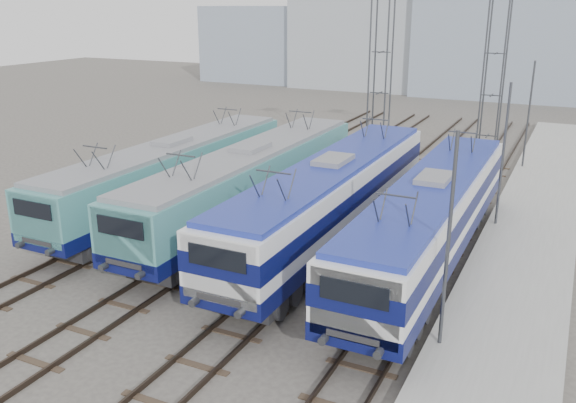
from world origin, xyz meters
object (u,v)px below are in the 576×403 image
at_px(locomotive_far_left, 171,171).
at_px(mast_rear, 528,117).
at_px(catenary_tower_east, 494,68).
at_px(locomotive_center_left, 249,180).
at_px(catenary_tower_west, 380,66).
at_px(mast_front, 448,247).
at_px(locomotive_far_right, 431,215).
at_px(locomotive_center_right, 331,195).
at_px(mast_mid, 503,159).

xyz_separation_m(locomotive_far_left, mast_rear, (15.35, 16.80, 1.27)).
bearing_deg(catenary_tower_east, locomotive_center_left, -120.69).
bearing_deg(catenary_tower_west, mast_front, -66.73).
relative_size(locomotive_far_right, mast_front, 2.60).
bearing_deg(locomotive_far_right, mast_rear, 84.12).
relative_size(locomotive_center_left, catenary_tower_west, 1.54).
distance_m(locomotive_center_right, mast_mid, 8.44).
bearing_deg(mast_front, catenary_tower_west, 113.27).
distance_m(locomotive_far_left, catenary_tower_west, 15.12).
relative_size(locomotive_center_right, catenary_tower_west, 1.57).
relative_size(locomotive_center_right, locomotive_far_right, 1.03).
height_order(locomotive_far_left, catenary_tower_east, catenary_tower_east).
bearing_deg(catenary_tower_east, mast_rear, 43.60).
distance_m(catenary_tower_west, mast_rear, 9.99).
bearing_deg(mast_front, mast_mid, 90.00).
height_order(locomotive_far_left, locomotive_center_right, locomotive_center_right).
relative_size(locomotive_far_left, mast_front, 2.56).
xyz_separation_m(locomotive_far_right, mast_mid, (1.85, 5.98, 1.18)).
distance_m(locomotive_center_right, catenary_tower_west, 14.29).
relative_size(locomotive_far_right, catenary_tower_east, 1.52).
xyz_separation_m(catenary_tower_west, catenary_tower_east, (6.50, 2.00, 0.00)).
xyz_separation_m(locomotive_center_right, mast_rear, (6.35, 17.46, 1.11)).
height_order(catenary_tower_east, mast_front, catenary_tower_east).
relative_size(locomotive_far_left, mast_mid, 2.56).
height_order(locomotive_far_right, mast_rear, mast_rear).
xyz_separation_m(locomotive_center_right, catenary_tower_east, (4.25, 15.46, 4.25)).
xyz_separation_m(catenary_tower_east, mast_front, (2.10, -22.00, -3.14)).
height_order(catenary_tower_west, catenary_tower_east, same).
distance_m(locomotive_far_left, mast_mid, 16.13).
bearing_deg(locomotive_far_left, locomotive_far_right, -5.00).
height_order(catenary_tower_east, mast_rear, catenary_tower_east).
bearing_deg(locomotive_far_right, catenary_tower_west, 115.78).
bearing_deg(catenary_tower_west, catenary_tower_east, 17.10).
relative_size(catenary_tower_east, mast_mid, 1.71).
distance_m(locomotive_far_left, catenary_tower_east, 20.35).
relative_size(locomotive_center_left, locomotive_far_right, 1.02).
xyz_separation_m(locomotive_center_left, catenary_tower_east, (8.75, 14.74, 4.34)).
height_order(mast_front, mast_mid, same).
bearing_deg(mast_front, locomotive_far_left, 154.86).
xyz_separation_m(locomotive_far_right, mast_rear, (1.85, 17.98, 1.18)).
xyz_separation_m(locomotive_far_left, locomotive_center_left, (4.50, 0.05, 0.07)).
xyz_separation_m(locomotive_center_left, mast_rear, (10.85, 16.74, 1.20)).
bearing_deg(mast_front, locomotive_center_left, 146.22).
height_order(locomotive_center_right, mast_front, mast_front).
bearing_deg(catenary_tower_west, locomotive_center_left, -100.01).
relative_size(locomotive_far_right, catenary_tower_west, 1.52).
bearing_deg(locomotive_far_right, locomotive_far_left, 175.00).
height_order(locomotive_center_right, mast_mid, mast_mid).
bearing_deg(locomotive_far_left, mast_mid, 17.35).
xyz_separation_m(locomotive_center_right, catenary_tower_west, (-2.25, 13.46, 4.25)).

